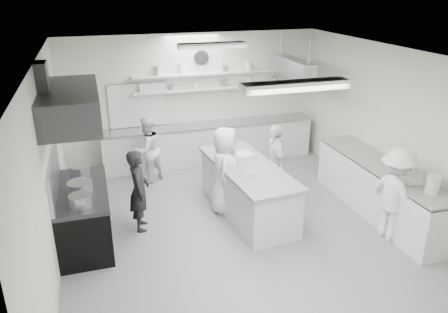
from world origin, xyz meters
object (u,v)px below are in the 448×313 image
object	(u,v)px
cook_stove	(139,190)
back_counter	(209,143)
right_counter	(380,190)
cook_back	(147,150)
prep_island	(247,191)
stove	(84,217)

from	to	relation	value
cook_stove	back_counter	bearing A→B (deg)	-29.95
right_counter	cook_back	bearing A→B (deg)	145.48
cook_stove	prep_island	bearing A→B (deg)	-84.02
prep_island	cook_back	world-z (taller)	cook_back
prep_island	cook_stove	xyz separation A→B (m)	(-1.97, 0.02, 0.28)
stove	prep_island	world-z (taller)	prep_island
stove	cook_back	xyz separation A→B (m)	(1.34, 2.09, 0.28)
stove	right_counter	xyz separation A→B (m)	(5.25, -0.60, 0.02)
right_counter	cook_stove	xyz separation A→B (m)	(-4.32, 0.75, 0.26)
cook_back	back_counter	bearing A→B (deg)	175.53
prep_island	cook_back	distance (m)	2.53
prep_island	back_counter	bearing A→B (deg)	84.64
right_counter	cook_back	xyz separation A→B (m)	(-3.91, 2.69, 0.26)
right_counter	cook_back	distance (m)	4.76
stove	cook_stove	xyz separation A→B (m)	(0.93, 0.15, 0.28)
cook_stove	cook_back	size ratio (longest dim) A/B	1.01
stove	back_counter	xyz separation A→B (m)	(2.90, 2.80, 0.01)
right_counter	cook_stove	size ratio (longest dim) A/B	2.26
prep_island	cook_back	bearing A→B (deg)	123.14
prep_island	cook_stove	size ratio (longest dim) A/B	1.68
back_counter	right_counter	xyz separation A→B (m)	(2.35, -3.40, 0.01)
right_counter	cook_back	world-z (taller)	cook_back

